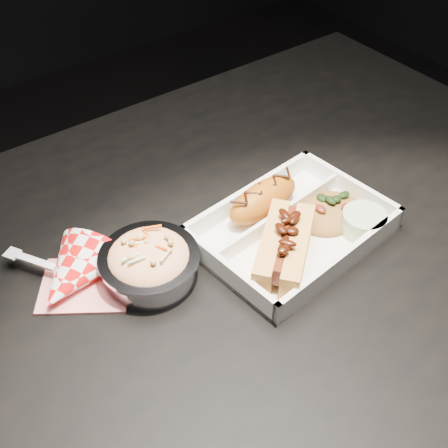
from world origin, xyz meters
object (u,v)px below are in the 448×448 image
(dining_table, at_px, (227,296))
(napkin_fork, at_px, (73,276))
(foil_coleslaw_cup, at_px, (149,261))
(fried_pastry, at_px, (263,200))
(hotdog, at_px, (284,246))
(food_tray, at_px, (291,232))

(dining_table, xyz_separation_m, napkin_fork, (-0.19, 0.07, 0.11))
(dining_table, distance_m, foil_coleslaw_cup, 0.16)
(fried_pastry, height_order, napkin_fork, napkin_fork)
(fried_pastry, xyz_separation_m, hotdog, (-0.04, -0.09, 0.00))
(dining_table, bearing_deg, hotdog, -51.54)
(dining_table, height_order, foil_coleslaw_cup, foil_coleslaw_cup)
(food_tray, bearing_deg, fried_pastry, 90.00)
(foil_coleslaw_cup, bearing_deg, fried_pastry, 1.25)
(hotdog, xyz_separation_m, napkin_fork, (-0.23, 0.13, -0.02))
(fried_pastry, relative_size, foil_coleslaw_cup, 0.96)
(food_tray, distance_m, foil_coleslaw_cup, 0.20)
(dining_table, relative_size, fried_pastry, 9.92)
(dining_table, distance_m, napkin_fork, 0.23)
(dining_table, xyz_separation_m, foil_coleslaw_cup, (-0.10, 0.02, 0.12))
(fried_pastry, bearing_deg, foil_coleslaw_cup, -178.75)
(food_tray, height_order, hotdog, hotdog)
(fried_pastry, xyz_separation_m, foil_coleslaw_cup, (-0.19, -0.00, -0.00))
(food_tray, relative_size, napkin_fork, 1.60)
(foil_coleslaw_cup, bearing_deg, food_tray, -14.84)
(hotdog, height_order, napkin_fork, napkin_fork)
(hotdog, distance_m, foil_coleslaw_cup, 0.17)
(napkin_fork, bearing_deg, foil_coleslaw_cup, 30.13)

